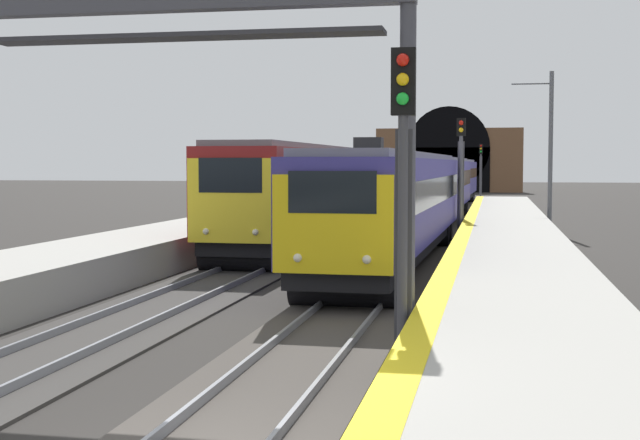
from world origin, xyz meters
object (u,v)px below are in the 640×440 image
object	(u,v)px
train_adjacent_platform	(342,184)
railway_signal_mid	(461,171)
train_main_approaching	(436,186)
railway_signal_far	(481,165)
railway_signal_near	(403,180)
catenary_mast_near	(550,150)
overhead_signal_gantry	(183,80)

from	to	relation	value
train_adjacent_platform	railway_signal_mid	distance (m)	9.29
train_main_approaching	train_adjacent_platform	bearing A→B (deg)	-36.78
railway_signal_mid	railway_signal_far	xyz separation A→B (m)	(54.80, 0.00, 0.17)
railway_signal_near	train_adjacent_platform	bearing A→B (deg)	-168.49
train_adjacent_platform	catenary_mast_near	distance (m)	10.58
train_adjacent_platform	overhead_signal_gantry	size ratio (longest dim) A/B	4.61
catenary_mast_near	railway_signal_near	bearing A→B (deg)	172.58
overhead_signal_gantry	catenary_mast_near	distance (m)	31.42
railway_signal_mid	overhead_signal_gantry	distance (m)	23.47
train_adjacent_platform	railway_signal_near	xyz separation A→B (m)	(-31.03, -6.32, 0.77)
train_adjacent_platform	catenary_mast_near	size ratio (longest dim) A/B	4.81
train_main_approaching	overhead_signal_gantry	bearing A→B (deg)	-2.31
train_adjacent_platform	overhead_signal_gantry	world-z (taller)	overhead_signal_gantry
railway_signal_near	catenary_mast_near	xyz separation A→B (m)	(31.54, -4.11, 0.94)
train_main_approaching	railway_signal_near	size ratio (longest dim) A/B	12.10
railway_signal_near	railway_signal_far	distance (m)	79.06
railway_signal_mid	overhead_signal_gantry	xyz separation A→B (m)	(-23.05, 4.09, 1.79)
overhead_signal_gantry	railway_signal_far	bearing A→B (deg)	-3.01
train_main_approaching	train_adjacent_platform	world-z (taller)	train_adjacent_platform
train_adjacent_platform	railway_signal_mid	bearing A→B (deg)	43.93
railway_signal_near	overhead_signal_gantry	distance (m)	4.61
railway_signal_near	overhead_signal_gantry	bearing A→B (deg)	-106.59
train_adjacent_platform	train_main_approaching	bearing A→B (deg)	142.83
railway_signal_far	train_adjacent_platform	bearing A→B (deg)	-7.50
railway_signal_far	overhead_signal_gantry	distance (m)	77.97
catenary_mast_near	railway_signal_mid	bearing A→B (deg)	150.55
train_adjacent_platform	railway_signal_near	bearing A→B (deg)	12.41
train_adjacent_platform	overhead_signal_gantry	xyz separation A→B (m)	(-29.82, -2.23, 2.53)
overhead_signal_gantry	train_main_approaching	bearing A→B (deg)	-3.59
train_main_approaching	catenary_mast_near	xyz separation A→B (m)	(-5.19, -5.97, 1.93)
railway_signal_near	overhead_signal_gantry	xyz separation A→B (m)	(1.22, 4.09, 1.76)
train_adjacent_platform	railway_signal_far	xyz separation A→B (m)	(48.03, -6.32, 0.91)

